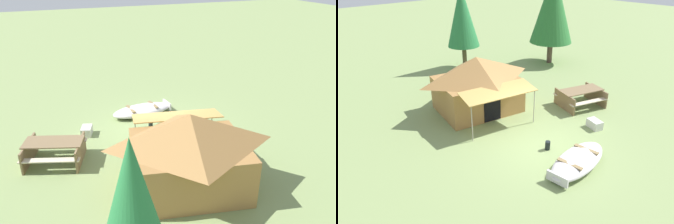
{
  "view_description": "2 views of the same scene",
  "coord_description": "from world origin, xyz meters",
  "views": [
    {
      "loc": [
        3.92,
        11.37,
        6.23
      ],
      "look_at": [
        -0.28,
        0.82,
        1.13
      ],
      "focal_mm": 36.01,
      "sensor_mm": 36.0,
      "label": 1
    },
    {
      "loc": [
        -7.36,
        -6.03,
        6.07
      ],
      "look_at": [
        -0.38,
        1.33,
        0.98
      ],
      "focal_mm": 33.04,
      "sensor_mm": 36.0,
      "label": 2
    }
  ],
  "objects": [
    {
      "name": "fuel_can",
      "position": [
        -0.01,
        -0.4,
        0.16
      ],
      "size": [
        0.24,
        0.24,
        0.32
      ],
      "primitive_type": "cylinder",
      "rotation": [
        0.0,
        0.0,
        2.63
      ],
      "color": "black",
      "rests_on": "ground_plane"
    },
    {
      "name": "picnic_table",
      "position": [
        3.84,
        0.9,
        0.5
      ],
      "size": [
        2.31,
        2.09,
        0.79
      ],
      "color": "olive",
      "rests_on": "ground_plane"
    },
    {
      "name": "ground_plane",
      "position": [
        0.0,
        0.0,
        0.0
      ],
      "size": [
        80.0,
        80.0,
        0.0
      ],
      "primitive_type": "plane",
      "color": "#7E9459"
    },
    {
      "name": "cooler_box",
      "position": [
        2.54,
        -0.69,
        0.17
      ],
      "size": [
        0.55,
        0.69,
        0.33
      ],
      "primitive_type": "cube",
      "rotation": [
        0.0,
        0.0,
        1.25
      ],
      "color": "silver",
      "rests_on": "ground_plane"
    },
    {
      "name": "beached_rowboat",
      "position": [
        -0.07,
        -1.69,
        0.22
      ],
      "size": [
        2.79,
        1.4,
        0.42
      ],
      "color": "silver",
      "rests_on": "ground_plane"
    },
    {
      "name": "pine_tree_back_left",
      "position": [
        3.27,
        8.81,
        3.07
      ],
      "size": [
        1.86,
        1.86,
        4.81
      ],
      "color": "#4C412B",
      "rests_on": "ground_plane"
    },
    {
      "name": "canvas_cabin_tent",
      "position": [
        0.25,
        3.79,
        1.24
      ],
      "size": [
        4.04,
        4.35,
        2.39
      ],
      "color": "#9E703D",
      "rests_on": "ground_plane"
    },
    {
      "name": "pine_tree_back_right",
      "position": [
        7.88,
        6.02,
        3.45
      ],
      "size": [
        2.61,
        2.61,
        5.6
      ],
      "color": "brown",
      "rests_on": "ground_plane"
    }
  ]
}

